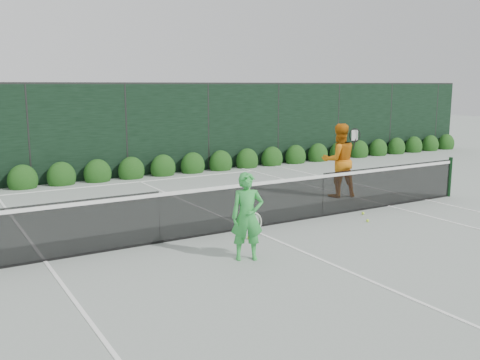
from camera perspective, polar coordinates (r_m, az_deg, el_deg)
ground at (r=11.30m, az=0.91°, el=-5.22°), size 80.00×80.00×0.00m
tennis_net at (r=11.15m, az=0.81°, el=-2.60°), size 12.90×0.10×1.07m
player_woman at (r=9.18m, az=0.78°, el=-3.91°), size 0.68×0.56×1.53m
player_man at (r=14.57m, az=10.50°, el=2.07°), size 1.13×0.99×1.97m
court_lines at (r=11.29m, az=0.91°, el=-5.19°), size 11.03×23.83×0.01m
windscreen_fence at (r=8.84m, az=10.29°, el=0.35°), size 32.00×21.07×3.06m
hedge_row at (r=17.59m, az=-11.51°, el=0.93°), size 31.66×0.65×0.94m
tennis_balls at (r=11.77m, az=9.59°, el=-4.55°), size 3.42×0.63×0.07m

